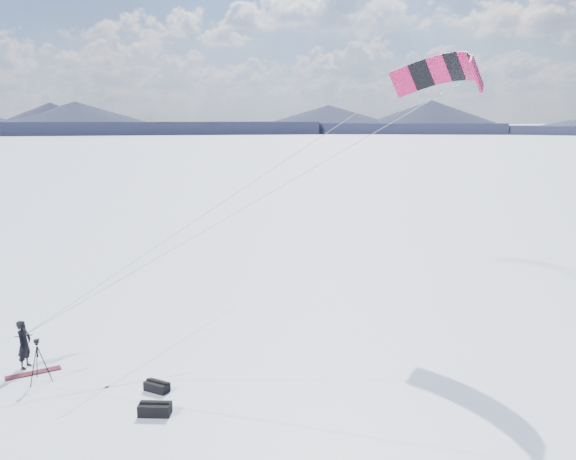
{
  "coord_description": "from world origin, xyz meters",
  "views": [
    {
      "loc": [
        7.26,
        -15.98,
        8.07
      ],
      "look_at": [
        7.89,
        4.3,
        4.04
      ],
      "focal_mm": 35.0,
      "sensor_mm": 36.0,
      "label": 1
    }
  ],
  "objects_px": {
    "tripod": "(38,355)",
    "gear_bag_b": "(157,386)",
    "snowboard": "(33,373)",
    "gear_bag_a": "(155,409)",
    "snowkiter": "(26,367)"
  },
  "relations": [
    {
      "from": "tripod",
      "to": "gear_bag_b",
      "type": "relative_size",
      "value": 1.68
    },
    {
      "from": "snowboard",
      "to": "gear_bag_b",
      "type": "height_order",
      "value": "gear_bag_b"
    },
    {
      "from": "gear_bag_b",
      "to": "gear_bag_a",
      "type": "bearing_deg",
      "value": -53.03
    },
    {
      "from": "snowboard",
      "to": "gear_bag_b",
      "type": "distance_m",
      "value": 4.42
    },
    {
      "from": "tripod",
      "to": "gear_bag_a",
      "type": "distance_m",
      "value": 4.59
    },
    {
      "from": "tripod",
      "to": "gear_bag_a",
      "type": "bearing_deg",
      "value": -33.25
    },
    {
      "from": "snowkiter",
      "to": "tripod",
      "type": "distance_m",
      "value": 1.64
    },
    {
      "from": "snowkiter",
      "to": "gear_bag_b",
      "type": "xyz_separation_m",
      "value": [
        4.65,
        -1.78,
        0.15
      ]
    },
    {
      "from": "gear_bag_b",
      "to": "snowkiter",
      "type": "bearing_deg",
      "value": -173.16
    },
    {
      "from": "gear_bag_a",
      "to": "gear_bag_b",
      "type": "height_order",
      "value": "gear_bag_a"
    },
    {
      "from": "tripod",
      "to": "gear_bag_a",
      "type": "xyz_separation_m",
      "value": [
        4.0,
        -2.13,
        -0.73
      ]
    },
    {
      "from": "gear_bag_a",
      "to": "gear_bag_b",
      "type": "bearing_deg",
      "value": 103.21
    },
    {
      "from": "snowboard",
      "to": "gear_bag_a",
      "type": "distance_m",
      "value": 5.2
    },
    {
      "from": "gear_bag_a",
      "to": "tripod",
      "type": "bearing_deg",
      "value": 156.05
    },
    {
      "from": "snowboard",
      "to": "gear_bag_a",
      "type": "height_order",
      "value": "gear_bag_a"
    }
  ]
}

